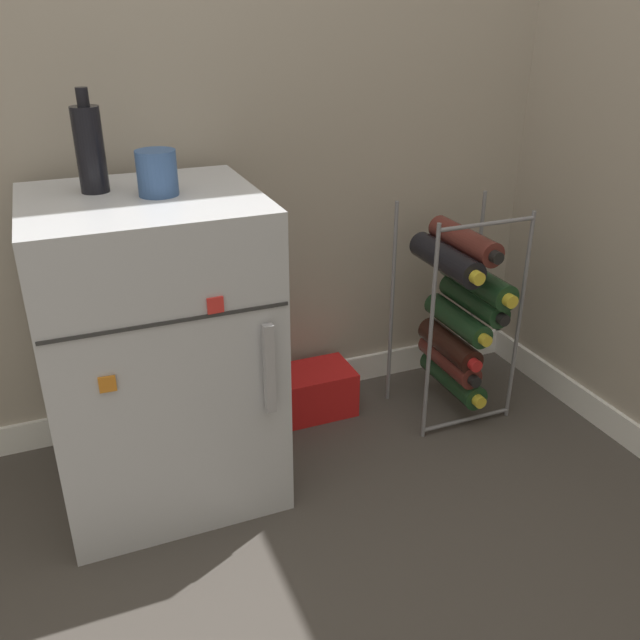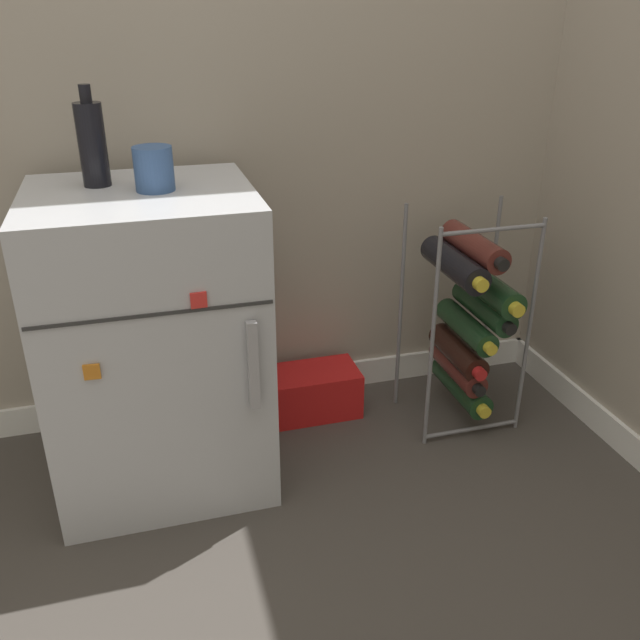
{
  "view_description": "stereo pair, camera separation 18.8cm",
  "coord_description": "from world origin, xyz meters",
  "px_view_note": "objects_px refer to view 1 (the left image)",
  "views": [
    {
      "loc": [
        -0.67,
        -1.22,
        1.2
      ],
      "look_at": [
        -0.03,
        0.35,
        0.4
      ],
      "focal_mm": 38.0,
      "sensor_mm": 36.0,
      "label": 1
    },
    {
      "loc": [
        -0.49,
        -1.28,
        1.2
      ],
      "look_at": [
        -0.03,
        0.35,
        0.4
      ],
      "focal_mm": 38.0,
      "sensor_mm": 36.0,
      "label": 2
    }
  ],
  "objects_px": {
    "mini_fridge": "(158,351)",
    "fridge_top_cup": "(157,173)",
    "wine_rack": "(459,310)",
    "fridge_top_bottle": "(90,148)",
    "soda_box": "(306,392)"
  },
  "relations": [
    {
      "from": "soda_box",
      "to": "fridge_top_bottle",
      "type": "height_order",
      "value": "fridge_top_bottle"
    },
    {
      "from": "mini_fridge",
      "to": "fridge_top_bottle",
      "type": "bearing_deg",
      "value": 137.85
    },
    {
      "from": "fridge_top_cup",
      "to": "soda_box",
      "type": "bearing_deg",
      "value": 22.18
    },
    {
      "from": "wine_rack",
      "to": "fridge_top_bottle",
      "type": "xyz_separation_m",
      "value": [
        -1.0,
        0.06,
        0.55
      ]
    },
    {
      "from": "soda_box",
      "to": "fridge_top_cup",
      "type": "bearing_deg",
      "value": -157.82
    },
    {
      "from": "wine_rack",
      "to": "soda_box",
      "type": "height_order",
      "value": "wine_rack"
    },
    {
      "from": "wine_rack",
      "to": "fridge_top_cup",
      "type": "distance_m",
      "value": 1.01
    },
    {
      "from": "mini_fridge",
      "to": "soda_box",
      "type": "height_order",
      "value": "mini_fridge"
    },
    {
      "from": "wine_rack",
      "to": "fridge_top_cup",
      "type": "height_order",
      "value": "fridge_top_cup"
    },
    {
      "from": "fridge_top_cup",
      "to": "mini_fridge",
      "type": "bearing_deg",
      "value": 173.64
    },
    {
      "from": "wine_rack",
      "to": "fridge_top_cup",
      "type": "xyz_separation_m",
      "value": [
        -0.87,
        -0.03,
        0.5
      ]
    },
    {
      "from": "mini_fridge",
      "to": "fridge_top_cup",
      "type": "relative_size",
      "value": 7.8
    },
    {
      "from": "mini_fridge",
      "to": "wine_rack",
      "type": "distance_m",
      "value": 0.92
    },
    {
      "from": "soda_box",
      "to": "wine_rack",
      "type": "bearing_deg",
      "value": -17.52
    },
    {
      "from": "mini_fridge",
      "to": "fridge_top_bottle",
      "type": "xyz_separation_m",
      "value": [
        -0.09,
        0.08,
        0.5
      ]
    }
  ]
}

